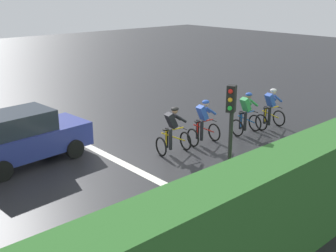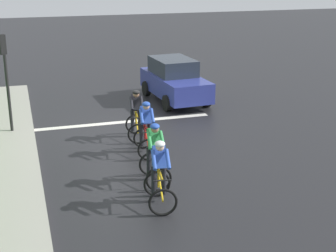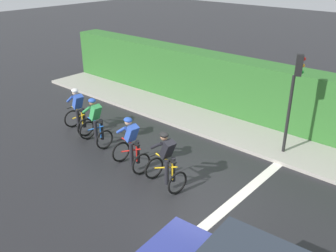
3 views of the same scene
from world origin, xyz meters
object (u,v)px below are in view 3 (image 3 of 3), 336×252
cyclist_mid (131,145)px  cyclist_fourth (166,162)px  cyclist_lead (78,112)px  traffic_light_near_crossing (294,91)px  cyclist_second (95,123)px

cyclist_mid → cyclist_fourth: size_ratio=1.00×
cyclist_lead → cyclist_fourth: bearing=-97.1°
cyclist_fourth → traffic_light_near_crossing: traffic_light_near_crossing is taller
cyclist_fourth → cyclist_mid: bearing=87.9°
cyclist_second → cyclist_lead: bearing=79.9°
cyclist_second → cyclist_mid: (-0.32, -2.08, 0.00)m
cyclist_mid → cyclist_lead: bearing=80.7°
cyclist_second → cyclist_fourth: same height
traffic_light_near_crossing → cyclist_fourth: bearing=156.5°
cyclist_second → traffic_light_near_crossing: 6.52m
cyclist_lead → cyclist_second: size_ratio=1.00×
cyclist_mid → traffic_light_near_crossing: traffic_light_near_crossing is taller
cyclist_lead → cyclist_fourth: size_ratio=1.00×
cyclist_mid → cyclist_fourth: bearing=-92.1°
cyclist_fourth → cyclist_lead: bearing=82.9°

